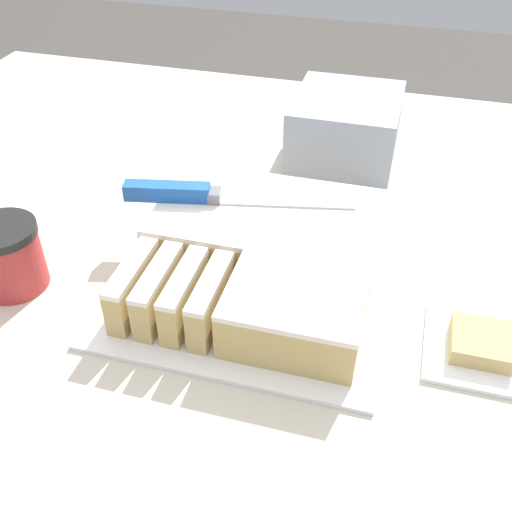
# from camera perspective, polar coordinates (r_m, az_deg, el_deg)

# --- Properties ---
(countertop) EXTENTS (1.40, 1.10, 0.91)m
(countertop) POSITION_cam_1_polar(r_m,az_deg,el_deg) (1.18, -2.00, -15.77)
(countertop) COLOR beige
(countertop) RESTS_ON ground_plane
(cake_board) EXTENTS (0.34, 0.35, 0.01)m
(cake_board) POSITION_cam_1_polar(r_m,az_deg,el_deg) (0.76, 0.00, -2.02)
(cake_board) COLOR white
(cake_board) RESTS_ON countertop
(cake) EXTENTS (0.29, 0.29, 0.06)m
(cake) POSITION_cam_1_polar(r_m,az_deg,el_deg) (0.74, 0.54, 0.21)
(cake) COLOR tan
(cake) RESTS_ON cake_board
(knife) EXTENTS (0.30, 0.08, 0.02)m
(knife) POSITION_cam_1_polar(r_m,az_deg,el_deg) (0.79, -6.25, 5.92)
(knife) COLOR silver
(knife) RESTS_ON cake
(coffee_cup) EXTENTS (0.09, 0.09, 0.09)m
(coffee_cup) POSITION_cam_1_polar(r_m,az_deg,el_deg) (0.79, -22.57, -0.05)
(coffee_cup) COLOR #B23333
(coffee_cup) RESTS_ON countertop
(paper_napkin) EXTENTS (0.12, 0.12, 0.01)m
(paper_napkin) POSITION_cam_1_polar(r_m,az_deg,el_deg) (0.72, 20.43, -8.44)
(paper_napkin) COLOR white
(paper_napkin) RESTS_ON countertop
(brownie) EXTENTS (0.07, 0.07, 0.02)m
(brownie) POSITION_cam_1_polar(r_m,az_deg,el_deg) (0.71, 20.67, -7.70)
(brownie) COLOR tan
(brownie) RESTS_ON paper_napkin
(storage_box) EXTENTS (0.17, 0.18, 0.11)m
(storage_box) POSITION_cam_1_polar(r_m,az_deg,el_deg) (1.01, 8.51, 12.00)
(storage_box) COLOR #8C99B2
(storage_box) RESTS_ON countertop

